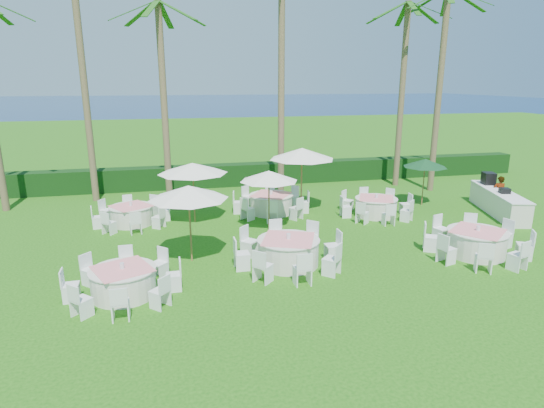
{
  "coord_description": "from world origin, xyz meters",
  "views": [
    {
      "loc": [
        -4.17,
        -12.98,
        5.75
      ],
      "look_at": [
        -0.52,
        2.9,
        1.3
      ],
      "focal_mm": 30.0,
      "sensor_mm": 36.0,
      "label": 1
    }
  ],
  "objects_px": {
    "umbrella_a": "(189,192)",
    "umbrella_green": "(425,163)",
    "umbrella_c": "(193,168)",
    "banquet_table_e": "(271,203)",
    "banquet_table_a": "(123,281)",
    "buffet_table": "(498,201)",
    "banquet_table_b": "(288,251)",
    "banquet_table_d": "(132,214)",
    "staff_person": "(499,193)",
    "banquet_table_c": "(476,242)",
    "banquet_table_f": "(376,206)",
    "umbrella_d": "(302,154)",
    "umbrella_b": "(269,176)"
  },
  "relations": [
    {
      "from": "banquet_table_d",
      "to": "umbrella_green",
      "type": "distance_m",
      "value": 13.36
    },
    {
      "from": "umbrella_b",
      "to": "umbrella_green",
      "type": "relative_size",
      "value": 1.07
    },
    {
      "from": "banquet_table_b",
      "to": "banquet_table_d",
      "type": "height_order",
      "value": "banquet_table_b"
    },
    {
      "from": "banquet_table_c",
      "to": "banquet_table_d",
      "type": "distance_m",
      "value": 13.18
    },
    {
      "from": "buffet_table",
      "to": "umbrella_c",
      "type": "bearing_deg",
      "value": 172.7
    },
    {
      "from": "banquet_table_a",
      "to": "umbrella_green",
      "type": "relative_size",
      "value": 1.41
    },
    {
      "from": "umbrella_green",
      "to": "buffet_table",
      "type": "xyz_separation_m",
      "value": [
        2.56,
        -1.97,
        -1.47
      ]
    },
    {
      "from": "banquet_table_d",
      "to": "umbrella_d",
      "type": "bearing_deg",
      "value": 2.6
    },
    {
      "from": "banquet_table_e",
      "to": "umbrella_c",
      "type": "bearing_deg",
      "value": -169.82
    },
    {
      "from": "banquet_table_c",
      "to": "umbrella_d",
      "type": "bearing_deg",
      "value": 123.17
    },
    {
      "from": "banquet_table_b",
      "to": "banquet_table_e",
      "type": "xyz_separation_m",
      "value": [
        0.78,
        5.91,
        -0.01
      ]
    },
    {
      "from": "banquet_table_c",
      "to": "umbrella_c",
      "type": "bearing_deg",
      "value": 147.01
    },
    {
      "from": "banquet_table_c",
      "to": "banquet_table_e",
      "type": "relative_size",
      "value": 1.0
    },
    {
      "from": "umbrella_d",
      "to": "umbrella_green",
      "type": "relative_size",
      "value": 1.31
    },
    {
      "from": "umbrella_c",
      "to": "umbrella_green",
      "type": "distance_m",
      "value": 10.71
    },
    {
      "from": "banquet_table_b",
      "to": "banquet_table_f",
      "type": "height_order",
      "value": "banquet_table_b"
    },
    {
      "from": "umbrella_b",
      "to": "buffet_table",
      "type": "relative_size",
      "value": 0.52
    },
    {
      "from": "umbrella_a",
      "to": "umbrella_green",
      "type": "bearing_deg",
      "value": 22.32
    },
    {
      "from": "umbrella_c",
      "to": "umbrella_b",
      "type": "bearing_deg",
      "value": -30.86
    },
    {
      "from": "umbrella_a",
      "to": "umbrella_d",
      "type": "xyz_separation_m",
      "value": [
        5.2,
        4.9,
        0.3
      ]
    },
    {
      "from": "umbrella_c",
      "to": "staff_person",
      "type": "height_order",
      "value": "umbrella_c"
    },
    {
      "from": "banquet_table_c",
      "to": "umbrella_a",
      "type": "relative_size",
      "value": 1.34
    },
    {
      "from": "umbrella_c",
      "to": "umbrella_green",
      "type": "xyz_separation_m",
      "value": [
        10.71,
        0.28,
        -0.26
      ]
    },
    {
      "from": "banquet_table_c",
      "to": "staff_person",
      "type": "height_order",
      "value": "staff_person"
    },
    {
      "from": "banquet_table_a",
      "to": "banquet_table_e",
      "type": "relative_size",
      "value": 0.92
    },
    {
      "from": "banquet_table_f",
      "to": "umbrella_c",
      "type": "height_order",
      "value": "umbrella_c"
    },
    {
      "from": "banquet_table_e",
      "to": "banquet_table_a",
      "type": "bearing_deg",
      "value": -129.5
    },
    {
      "from": "banquet_table_f",
      "to": "buffet_table",
      "type": "xyz_separation_m",
      "value": [
        5.47,
        -0.85,
        0.13
      ]
    },
    {
      "from": "umbrella_c",
      "to": "banquet_table_c",
      "type": "bearing_deg",
      "value": -32.99
    },
    {
      "from": "banquet_table_d",
      "to": "staff_person",
      "type": "distance_m",
      "value": 16.29
    },
    {
      "from": "umbrella_green",
      "to": "umbrella_d",
      "type": "bearing_deg",
      "value": 176.62
    },
    {
      "from": "umbrella_green",
      "to": "banquet_table_e",
      "type": "bearing_deg",
      "value": 177.35
    },
    {
      "from": "banquet_table_f",
      "to": "buffet_table",
      "type": "relative_size",
      "value": 0.7
    },
    {
      "from": "banquet_table_e",
      "to": "buffet_table",
      "type": "relative_size",
      "value": 0.75
    },
    {
      "from": "umbrella_a",
      "to": "umbrella_b",
      "type": "height_order",
      "value": "umbrella_a"
    },
    {
      "from": "banquet_table_a",
      "to": "umbrella_green",
      "type": "height_order",
      "value": "umbrella_green"
    },
    {
      "from": "umbrella_a",
      "to": "buffet_table",
      "type": "bearing_deg",
      "value": 10.7
    },
    {
      "from": "banquet_table_a",
      "to": "umbrella_c",
      "type": "height_order",
      "value": "umbrella_c"
    },
    {
      "from": "umbrella_b",
      "to": "umbrella_d",
      "type": "bearing_deg",
      "value": 48.87
    },
    {
      "from": "umbrella_b",
      "to": "umbrella_green",
      "type": "xyz_separation_m",
      "value": [
        7.9,
        1.95,
        -0.15
      ]
    },
    {
      "from": "banquet_table_a",
      "to": "buffet_table",
      "type": "xyz_separation_m",
      "value": [
        15.61,
        4.67,
        0.14
      ]
    },
    {
      "from": "banquet_table_d",
      "to": "umbrella_b",
      "type": "distance_m",
      "value": 5.98
    },
    {
      "from": "banquet_table_f",
      "to": "banquet_table_c",
      "type": "bearing_deg",
      "value": -75.68
    },
    {
      "from": "banquet_table_f",
      "to": "umbrella_a",
      "type": "relative_size",
      "value": 1.26
    },
    {
      "from": "umbrella_d",
      "to": "buffet_table",
      "type": "xyz_separation_m",
      "value": [
        8.45,
        -2.32,
        -2.06
      ]
    },
    {
      "from": "umbrella_b",
      "to": "umbrella_c",
      "type": "bearing_deg",
      "value": 149.14
    },
    {
      "from": "banquet_table_b",
      "to": "umbrella_b",
      "type": "relative_size",
      "value": 1.47
    },
    {
      "from": "staff_person",
      "to": "umbrella_a",
      "type": "bearing_deg",
      "value": 27.54
    },
    {
      "from": "banquet_table_b",
      "to": "banquet_table_d",
      "type": "bearing_deg",
      "value": 132.91
    },
    {
      "from": "banquet_table_b",
      "to": "banquet_table_d",
      "type": "distance_m",
      "value": 7.63
    }
  ]
}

